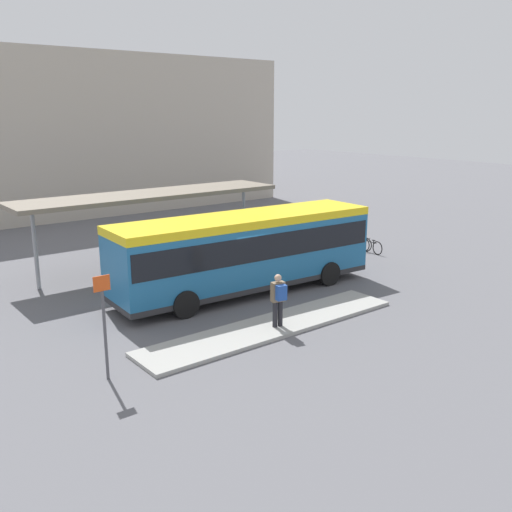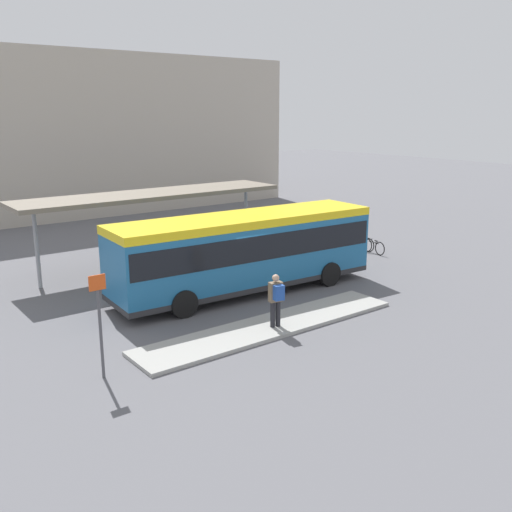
# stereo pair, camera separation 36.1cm
# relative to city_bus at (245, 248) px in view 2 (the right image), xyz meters

# --- Properties ---
(ground_plane) EXTENTS (120.00, 120.00, 0.00)m
(ground_plane) POSITION_rel_city_bus_xyz_m (-0.01, 0.00, -1.76)
(ground_plane) COLOR #5B5B60
(curb_island) EXTENTS (9.41, 1.80, 0.12)m
(curb_island) POSITION_rel_city_bus_xyz_m (-1.60, -3.53, -1.70)
(curb_island) COLOR #9E9E99
(curb_island) RESTS_ON ground_plane
(city_bus) EXTENTS (10.57, 3.08, 3.00)m
(city_bus) POSITION_rel_city_bus_xyz_m (0.00, 0.00, 0.00)
(city_bus) COLOR #1E6093
(city_bus) RESTS_ON ground_plane
(pedestrian_waiting) EXTENTS (0.46, 0.49, 1.72)m
(pedestrian_waiting) POSITION_rel_city_bus_xyz_m (-1.59, -3.80, -0.65)
(pedestrian_waiting) COLOR #232328
(pedestrian_waiting) RESTS_ON curb_island
(bicycle_black) EXTENTS (0.48, 1.56, 0.68)m
(bicycle_black) POSITION_rel_city_bus_xyz_m (8.62, 1.15, -1.42)
(bicycle_black) COLOR black
(bicycle_black) RESTS_ON ground_plane
(bicycle_green) EXTENTS (0.48, 1.71, 0.74)m
(bicycle_green) POSITION_rel_city_bus_xyz_m (8.55, 1.97, -1.39)
(bicycle_green) COLOR black
(bicycle_green) RESTS_ON ground_plane
(bicycle_blue) EXTENTS (0.48, 1.72, 0.74)m
(bicycle_blue) POSITION_rel_city_bus_xyz_m (8.34, 2.79, -1.39)
(bicycle_blue) COLOR black
(bicycle_blue) RESTS_ON ground_plane
(station_shelter) EXTENTS (11.86, 2.65, 3.35)m
(station_shelter) POSITION_rel_city_bus_xyz_m (-1.08, 5.34, 1.45)
(station_shelter) COLOR #706656
(station_shelter) RESTS_ON ground_plane
(potted_planter_near_shelter) EXTENTS (0.82, 0.82, 1.20)m
(potted_planter_near_shelter) POSITION_rel_city_bus_xyz_m (-3.68, 3.06, -1.14)
(potted_planter_near_shelter) COLOR slate
(potted_planter_near_shelter) RESTS_ON ground_plane
(platform_sign) EXTENTS (0.44, 0.08, 2.80)m
(platform_sign) POSITION_rel_city_bus_xyz_m (-7.27, -3.63, -0.20)
(platform_sign) COLOR #4C4C51
(platform_sign) RESTS_ON ground_plane
(station_building) EXTENTS (24.09, 13.51, 10.48)m
(station_building) POSITION_rel_city_bus_xyz_m (4.71, 25.07, 3.48)
(station_building) COLOR #B2A899
(station_building) RESTS_ON ground_plane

